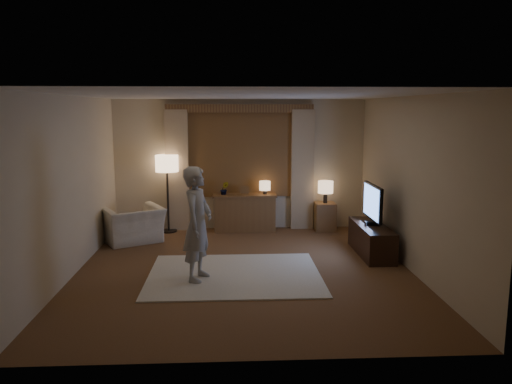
{
  "coord_description": "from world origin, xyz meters",
  "views": [
    {
      "loc": [
        -0.2,
        -7.23,
        2.4
      ],
      "look_at": [
        0.21,
        0.6,
        1.1
      ],
      "focal_mm": 35.0,
      "sensor_mm": 36.0,
      "label": 1
    }
  ],
  "objects": [
    {
      "name": "picture_frame",
      "position": [
        0.08,
        2.5,
        0.8
      ],
      "size": [
        0.16,
        0.02,
        0.2
      ],
      "primitive_type": "cube",
      "color": "brown",
      "rests_on": "sideboard"
    },
    {
      "name": "rug",
      "position": [
        -0.15,
        -0.22,
        0.01
      ],
      "size": [
        2.5,
        2.0,
        0.02
      ],
      "primitive_type": "cube",
      "color": "beige",
      "rests_on": "floor"
    },
    {
      "name": "floor_lamp",
      "position": [
        -1.43,
        2.5,
        1.28
      ],
      "size": [
        0.44,
        0.44,
        1.53
      ],
      "color": "black",
      "rests_on": "floor"
    },
    {
      "name": "armchair",
      "position": [
        -1.98,
        1.74,
        0.32
      ],
      "size": [
        1.29,
        1.24,
        0.65
      ],
      "primitive_type": "imported",
      "rotation": [
        0.0,
        0.0,
        -2.64
      ],
      "color": "beige",
      "rests_on": "floor"
    },
    {
      "name": "sideboard",
      "position": [
        0.08,
        2.5,
        0.35
      ],
      "size": [
        1.2,
        0.4,
        0.7
      ],
      "primitive_type": "cube",
      "color": "brown",
      "rests_on": "floor"
    },
    {
      "name": "room",
      "position": [
        0.0,
        0.5,
        1.33
      ],
      "size": [
        5.04,
        5.54,
        2.64
      ],
      "color": "brown",
      "rests_on": "ground"
    },
    {
      "name": "plant",
      "position": [
        -0.32,
        2.5,
        0.85
      ],
      "size": [
        0.17,
        0.13,
        0.3
      ],
      "primitive_type": "imported",
      "color": "#999999",
      "rests_on": "sideboard"
    },
    {
      "name": "side_table",
      "position": [
        1.69,
        2.45,
        0.28
      ],
      "size": [
        0.4,
        0.4,
        0.56
      ],
      "primitive_type": "cube",
      "color": "brown",
      "rests_on": "floor"
    },
    {
      "name": "tv",
      "position": [
        2.15,
        0.74,
        0.88
      ],
      "size": [
        0.23,
        0.94,
        0.68
      ],
      "color": "black",
      "rests_on": "tv_stand"
    },
    {
      "name": "tv_stand",
      "position": [
        2.15,
        0.74,
        0.25
      ],
      "size": [
        0.45,
        1.4,
        0.5
      ],
      "primitive_type": "cube",
      "color": "black",
      "rests_on": "floor"
    },
    {
      "name": "person",
      "position": [
        -0.66,
        -0.4,
        0.82
      ],
      "size": [
        0.54,
        0.67,
        1.61
      ],
      "primitive_type": "imported",
      "rotation": [
        0.0,
        0.0,
        1.27
      ],
      "color": "#A59F98",
      "rests_on": "rug"
    },
    {
      "name": "table_lamp_sideboard",
      "position": [
        0.48,
        2.5,
        0.9
      ],
      "size": [
        0.22,
        0.22,
        0.3
      ],
      "color": "black",
      "rests_on": "sideboard"
    },
    {
      "name": "table_lamp_side",
      "position": [
        1.69,
        2.45,
        0.87
      ],
      "size": [
        0.3,
        0.3,
        0.44
      ],
      "color": "black",
      "rests_on": "side_table"
    }
  ]
}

